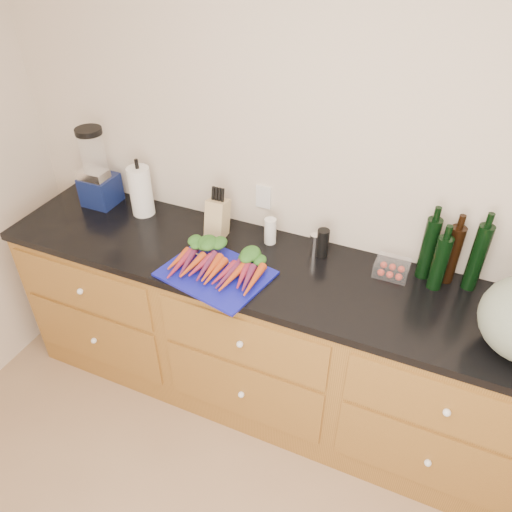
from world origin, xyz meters
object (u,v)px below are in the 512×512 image
at_px(blender_appliance, 97,172).
at_px(tomato_box, 392,268).
at_px(cutting_board, 216,274).
at_px(knife_block, 217,218).
at_px(carrots, 219,264).
at_px(paper_towel, 141,191).

xyz_separation_m(blender_appliance, tomato_box, (1.62, 0.01, -0.16)).
height_order(cutting_board, knife_block, knife_block).
bearing_deg(knife_block, carrots, -62.06).
relative_size(cutting_board, knife_block, 2.44).
height_order(carrots, blender_appliance, blender_appliance).
relative_size(blender_appliance, tomato_box, 2.88).
relative_size(carrots, knife_block, 2.25).
xyz_separation_m(cutting_board, blender_appliance, (-0.88, 0.32, 0.19)).
bearing_deg(cutting_board, paper_towel, 152.16).
bearing_deg(paper_towel, blender_appliance, -179.50).
height_order(carrots, paper_towel, paper_towel).
relative_size(carrots, paper_towel, 1.61).
bearing_deg(blender_appliance, knife_block, -1.37).
xyz_separation_m(carrots, tomato_box, (0.74, 0.30, -0.00)).
height_order(blender_appliance, tomato_box, blender_appliance).
relative_size(cutting_board, carrots, 1.08).
bearing_deg(cutting_board, blender_appliance, 160.15).
relative_size(blender_appliance, knife_block, 2.27).
height_order(carrots, tomato_box, tomato_box).
height_order(blender_appliance, knife_block, blender_appliance).
bearing_deg(tomato_box, carrots, -158.12).
bearing_deg(carrots, cutting_board, -90.00).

